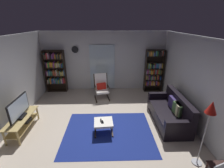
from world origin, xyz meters
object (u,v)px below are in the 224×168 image
object	(u,v)px
leather_sofa	(170,112)
ottoman	(103,123)
tv_remote	(101,120)
wall_clock	(75,50)
tv_stand	(23,121)
television	(19,108)
bookshelf_near_sofa	(154,70)
cell_phone	(102,122)
lounge_armchair	(101,86)
floor_lamp_by_sofa	(210,114)
bookshelf_near_tv	(55,70)

from	to	relation	value
leather_sofa	ottoman	size ratio (longest dim) A/B	3.35
tv_remote	wall_clock	bearing A→B (deg)	108.03
tv_stand	tv_remote	bearing A→B (deg)	-2.80
television	bookshelf_near_sofa	world-z (taller)	bookshelf_near_sofa
tv_remote	cell_phone	distance (m)	0.08
leather_sofa	lounge_armchair	distance (m)	2.81
wall_clock	cell_phone	bearing A→B (deg)	-68.64
wall_clock	television	bearing A→B (deg)	-109.61
television	ottoman	distance (m)	2.36
tv_stand	television	bearing A→B (deg)	-83.66
tv_remote	floor_lamp_by_sofa	size ratio (longest dim) A/B	0.09
tv_stand	leather_sofa	xyz separation A→B (m)	(4.39, 0.33, 0.01)
bookshelf_near_tv	ottoman	size ratio (longest dim) A/B	3.34
bookshelf_near_tv	cell_phone	bearing A→B (deg)	-54.67
bookshelf_near_sofa	bookshelf_near_tv	bearing A→B (deg)	178.80
lounge_armchair	floor_lamp_by_sofa	bearing A→B (deg)	-55.48
lounge_armchair	leather_sofa	bearing A→B (deg)	-37.78
television	floor_lamp_by_sofa	size ratio (longest dim) A/B	0.61
ottoman	wall_clock	distance (m)	3.68
bookshelf_near_sofa	lounge_armchair	size ratio (longest dim) A/B	1.82
tv_stand	floor_lamp_by_sofa	xyz separation A→B (m)	(4.44, -1.25, 0.98)
leather_sofa	tv_remote	world-z (taller)	leather_sofa
ottoman	wall_clock	world-z (taller)	wall_clock
leather_sofa	ottoman	bearing A→B (deg)	-166.96
bookshelf_near_tv	television	bearing A→B (deg)	-93.02
tv_remote	television	bearing A→B (deg)	174.58
tv_stand	bookshelf_near_tv	size ratio (longest dim) A/B	0.69
television	tv_remote	bearing A→B (deg)	-2.29
tv_remote	cell_phone	bearing A→B (deg)	-63.79
bookshelf_near_tv	bookshelf_near_sofa	world-z (taller)	bookshelf_near_sofa
bookshelf_near_sofa	leather_sofa	world-z (taller)	bookshelf_near_sofa
television	ottoman	world-z (taller)	television
tv_stand	bookshelf_near_sofa	size ratio (longest dim) A/B	0.68
television	leather_sofa	size ratio (longest dim) A/B	0.52
bookshelf_near_tv	lounge_armchair	world-z (taller)	bookshelf_near_tv
bookshelf_near_sofa	wall_clock	bearing A→B (deg)	176.44
bookshelf_near_sofa	tv_remote	size ratio (longest dim) A/B	12.92
bookshelf_near_tv	lounge_armchair	size ratio (longest dim) A/B	1.80
bookshelf_near_sofa	floor_lamp_by_sofa	bearing A→B (deg)	-90.24
tv_stand	lounge_armchair	distance (m)	3.00
wall_clock	leather_sofa	bearing A→B (deg)	-38.10
floor_lamp_by_sofa	bookshelf_near_tv	bearing A→B (deg)	136.51
ottoman	floor_lamp_by_sofa	bearing A→B (deg)	-27.34
television	cell_phone	world-z (taller)	television
bookshelf_near_sofa	ottoman	distance (m)	3.65
tv_remote	wall_clock	size ratio (longest dim) A/B	0.50
ottoman	tv_remote	world-z (taller)	tv_remote
ottoman	floor_lamp_by_sofa	xyz separation A→B (m)	(2.13, -1.10, 0.99)
tv_remote	leather_sofa	bearing A→B (deg)	8.48
floor_lamp_by_sofa	tv_remote	bearing A→B (deg)	152.66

